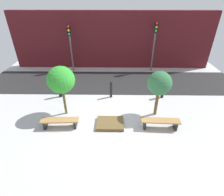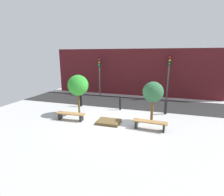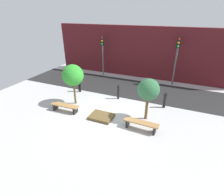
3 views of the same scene
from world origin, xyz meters
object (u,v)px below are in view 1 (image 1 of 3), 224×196
Objects in this scene: tree_behind_right_bench at (159,84)px; bollard_center at (163,90)px; bollard_left at (111,90)px; planter_bed at (110,123)px; traffic_light_west at (70,40)px; traffic_light_mid_west at (155,38)px; bench_right at (160,122)px; bench_left at (60,122)px; tree_behind_left_bench at (61,80)px; bollard_far_left at (59,89)px.

tree_behind_right_bench is 2.32m from bollard_center.
planter_bed is at bearing -90.00° from bollard_left.
bollard_center reaches higher than planter_bed.
traffic_light_mid_west is (6.46, 0.00, 0.15)m from traffic_light_west.
bollard_left reaches higher than bench_right.
bollard_center is at bearing 0.00° from bollard_left.
tree_behind_right_bench is 8.27m from traffic_light_west.
bollard_center is 4.79m from traffic_light_mid_west.
tree_behind_left_bench reaches higher than bench_left.
tree_behind_left_bench is at bearing -162.55° from bollard_center.
bollard_far_left is at bearing 139.78° from planter_bed.
tree_behind_left_bench is 6.01m from bollard_center.
planter_bed is (-2.39, 0.20, -0.26)m from bench_right.
bollard_left reaches higher than bollard_center.
bollard_far_left reaches higher than bench_right.
planter_bed is 0.37× the size of traffic_light_west.
tree_behind_right_bench is 2.46× the size of bollard_center.
bollard_center is (0.78, 1.75, -1.32)m from tree_behind_right_bench.
tree_behind_left_bench is (0.00, 1.13, 1.65)m from bench_left.
bench_right reaches higher than planter_bed.
bollard_left reaches higher than planter_bed.
planter_bed is 4.17m from bollard_center.
bench_right is 1.38× the size of planter_bed.
bollard_center is (5.56, 1.75, -1.48)m from tree_behind_left_bench.
bollard_left is (-2.39, 2.88, 0.16)m from bench_right.
tree_behind_left_bench is at bearing 87.27° from bench_left.
bollard_far_left is 1.09× the size of bollard_center.
bollard_center is at bearing -90.83° from traffic_light_mid_west.
planter_bed is 3.10m from tree_behind_right_bench.
bench_left is 0.51× the size of traffic_light_west.
bollard_center is at bearing 17.45° from tree_behind_left_bench.
bench_right is 6.26m from bollard_far_left.
bollard_left is 0.26× the size of traffic_light_mid_west.
traffic_light_mid_west is at bearing 82.10° from tree_behind_right_bench.
traffic_light_mid_west is at bearing 53.04° from bollard_left.
bench_left is 6.26m from bollard_center.
planter_bed is at bearing 2.05° from bench_left.
tree_behind_right_bench is 5.96m from bollard_far_left.
tree_behind_left_bench is (-4.78, 1.13, 1.63)m from bench_right.
traffic_light_mid_west is at bearing 86.06° from bench_right.
tree_behind_right_bench reaches higher than bollard_left.
traffic_light_west reaches higher than bollard_center.
tree_behind_right_bench reaches higher than bench_left.
traffic_light_west is at bearing -180.00° from traffic_light_mid_west.
tree_behind_right_bench is at bearing 92.73° from bench_right.
traffic_light_mid_west is (5.62, 7.17, 2.30)m from bench_left.
bench_left is 5.13m from tree_behind_right_bench.
traffic_light_west is at bearing 90.83° from bollard_far_left.
bench_right is at bearing -27.38° from bollard_far_left.
tree_behind_right_bench is (4.78, 1.13, 1.49)m from bench_left.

